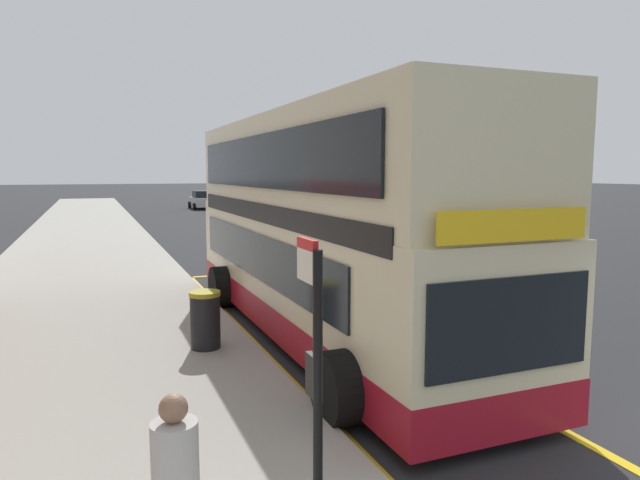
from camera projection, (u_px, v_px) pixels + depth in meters
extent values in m
plane|color=#28282B|center=(207.00, 225.00, 35.27)|extent=(260.00, 260.00, 0.00)
cube|color=#A39E93|center=(86.00, 228.00, 32.64)|extent=(6.00, 76.00, 0.14)
cube|color=beige|center=(321.00, 269.00, 11.47)|extent=(2.51, 11.14, 2.30)
cube|color=beige|center=(321.00, 164.00, 11.22)|extent=(2.48, 10.92, 1.90)
cube|color=maroon|center=(321.00, 309.00, 11.57)|extent=(2.53, 11.16, 0.60)
cube|color=black|center=(321.00, 211.00, 11.33)|extent=(2.54, 10.25, 0.36)
cube|color=black|center=(255.00, 255.00, 11.33)|extent=(0.04, 8.92, 0.90)
cube|color=black|center=(259.00, 161.00, 10.74)|extent=(0.04, 9.81, 1.00)
cube|color=black|center=(511.00, 325.00, 6.30)|extent=(2.21, 0.04, 1.10)
cube|color=yellow|center=(515.00, 225.00, 6.17)|extent=(2.01, 0.04, 0.36)
cylinder|color=black|center=(342.00, 387.00, 7.38)|extent=(0.56, 1.00, 1.00)
cylinder|color=black|center=(507.00, 362.00, 8.39)|extent=(0.56, 1.00, 1.00)
cylinder|color=black|center=(223.00, 286.00, 13.89)|extent=(0.56, 1.00, 1.00)
cylinder|color=black|center=(324.00, 279.00, 14.89)|extent=(0.56, 1.00, 1.00)
cube|color=gold|center=(251.00, 340.00, 11.16)|extent=(0.16, 14.49, 0.01)
cube|color=gold|center=(371.00, 326.00, 12.16)|extent=(0.16, 14.49, 0.01)
cube|color=gold|center=(232.00, 274.00, 18.24)|extent=(2.83, 0.16, 0.01)
cylinder|color=black|center=(318.00, 386.00, 5.08)|extent=(0.09, 0.09, 2.49)
cube|color=silver|center=(307.00, 266.00, 5.19)|extent=(0.05, 0.42, 0.30)
cube|color=red|center=(307.00, 244.00, 5.16)|extent=(0.05, 0.42, 0.10)
cube|color=black|center=(314.00, 377.00, 5.17)|extent=(0.06, 0.28, 0.40)
cube|color=black|center=(235.00, 202.00, 49.04)|extent=(1.76, 4.20, 0.72)
cube|color=black|center=(235.00, 195.00, 48.87)|extent=(1.52, 1.90, 0.60)
cylinder|color=black|center=(221.00, 206.00, 49.93)|extent=(0.22, 0.60, 0.60)
cylinder|color=black|center=(242.00, 206.00, 50.63)|extent=(0.22, 0.60, 0.60)
cylinder|color=black|center=(228.00, 208.00, 47.54)|extent=(0.22, 0.60, 0.60)
cylinder|color=black|center=(249.00, 207.00, 48.24)|extent=(0.22, 0.60, 0.60)
cube|color=#B2B5BA|center=(216.00, 198.00, 56.50)|extent=(1.76, 4.20, 0.72)
cube|color=black|center=(216.00, 192.00, 56.33)|extent=(1.52, 1.90, 0.60)
cylinder|color=black|center=(204.00, 202.00, 57.39)|extent=(0.22, 0.60, 0.60)
cylinder|color=black|center=(222.00, 201.00, 58.09)|extent=(0.22, 0.60, 0.60)
cylinder|color=black|center=(209.00, 203.00, 55.00)|extent=(0.22, 0.60, 0.60)
cylinder|color=black|center=(228.00, 202.00, 55.70)|extent=(0.22, 0.60, 0.60)
cube|color=#B2B5BA|center=(202.00, 201.00, 50.67)|extent=(1.76, 4.20, 0.72)
cube|color=black|center=(203.00, 194.00, 50.50)|extent=(1.52, 1.90, 0.60)
cylinder|color=black|center=(190.00, 205.00, 51.56)|extent=(0.22, 0.60, 0.60)
cylinder|color=black|center=(210.00, 205.00, 52.26)|extent=(0.22, 0.60, 0.60)
cylinder|color=black|center=(195.00, 207.00, 49.17)|extent=(0.22, 0.60, 0.60)
cylinder|color=black|center=(216.00, 206.00, 49.87)|extent=(0.22, 0.60, 0.60)
cylinder|color=#B7B2AD|center=(175.00, 464.00, 4.04)|extent=(0.34, 0.34, 0.62)
sphere|color=#8C664C|center=(173.00, 408.00, 3.99)|extent=(0.21, 0.21, 0.21)
cylinder|color=black|center=(205.00, 322.00, 10.15)|extent=(0.53, 0.53, 0.96)
cylinder|color=#A5991E|center=(205.00, 294.00, 10.09)|extent=(0.56, 0.56, 0.08)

